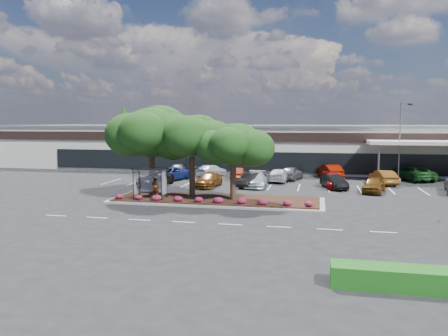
% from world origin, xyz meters
% --- Properties ---
extents(ground, '(160.00, 160.00, 0.00)m').
position_xyz_m(ground, '(0.00, 0.00, 0.00)').
color(ground, black).
rests_on(ground, ground).
extents(retail_store, '(80.40, 25.20, 6.25)m').
position_xyz_m(retail_store, '(0.06, 33.91, 3.15)').
color(retail_store, beige).
rests_on(retail_store, ground).
extents(landscape_island, '(18.00, 6.00, 0.26)m').
position_xyz_m(landscape_island, '(-2.00, 4.00, 0.12)').
color(landscape_island, gray).
rests_on(landscape_island, ground).
extents(lane_markings, '(33.12, 20.06, 0.01)m').
position_xyz_m(lane_markings, '(-0.14, 10.42, 0.01)').
color(lane_markings, silver).
rests_on(lane_markings, ground).
extents(shrub_row, '(17.00, 0.80, 0.50)m').
position_xyz_m(shrub_row, '(-2.00, 1.90, 0.51)').
color(shrub_row, '#962048').
rests_on(shrub_row, landscape_island).
extents(bus_shelter, '(2.75, 1.55, 2.59)m').
position_xyz_m(bus_shelter, '(-7.50, 2.95, 2.31)').
color(bus_shelter, black).
rests_on(bus_shelter, landscape_island).
extents(island_tree_west, '(7.20, 7.20, 7.89)m').
position_xyz_m(island_tree_west, '(-8.00, 4.50, 4.21)').
color(island_tree_west, black).
rests_on(island_tree_west, landscape_island).
extents(island_tree_mid, '(6.60, 6.60, 7.32)m').
position_xyz_m(island_tree_mid, '(-4.50, 5.20, 3.92)').
color(island_tree_mid, black).
rests_on(island_tree_mid, landscape_island).
extents(island_tree_east, '(5.80, 5.80, 6.50)m').
position_xyz_m(island_tree_east, '(-0.50, 3.70, 3.51)').
color(island_tree_east, black).
rests_on(island_tree_east, landscape_island).
extents(hedge_south_east, '(6.00, 1.30, 0.90)m').
position_xyz_m(hedge_south_east, '(10.00, -13.50, 0.45)').
color(hedge_south_east, '#105519').
rests_on(hedge_south_east, ground).
extents(conifer_north_west, '(4.40, 4.40, 10.00)m').
position_xyz_m(conifer_north_west, '(-30.00, 46.00, 5.00)').
color(conifer_north_west, black).
rests_on(conifer_north_west, ground).
extents(person_waiting, '(0.71, 0.51, 1.81)m').
position_xyz_m(person_waiting, '(-7.04, 2.79, 1.17)').
color(person_waiting, '#594C47').
rests_on(person_waiting, landscape_island).
extents(light_pole, '(1.43, 0.50, 8.88)m').
position_xyz_m(light_pole, '(15.37, 20.27, 3.91)').
color(light_pole, gray).
rests_on(light_pole, ground).
extents(survey_stake, '(0.08, 0.14, 1.14)m').
position_xyz_m(survey_stake, '(13.30, -4.82, 0.73)').
color(survey_stake, '#957C4E').
rests_on(survey_stake, ground).
extents(car_0, '(2.92, 5.45, 1.46)m').
position_xyz_m(car_0, '(-10.50, 11.67, 0.73)').
color(car_0, black).
rests_on(car_0, ground).
extents(car_1, '(4.34, 5.82, 1.47)m').
position_xyz_m(car_1, '(-10.36, 15.99, 0.73)').
color(car_1, navy).
rests_on(car_1, ground).
extents(car_2, '(2.35, 4.99, 1.41)m').
position_xyz_m(car_2, '(-4.74, 12.05, 0.70)').
color(car_2, '#63350E').
rests_on(car_2, ground).
extents(car_3, '(2.38, 5.32, 1.51)m').
position_xyz_m(car_3, '(0.06, 12.99, 0.76)').
color(car_3, '#B6BEC3').
rests_on(car_3, ground).
extents(car_4, '(2.69, 4.80, 1.50)m').
position_xyz_m(car_4, '(-0.39, 12.84, 0.75)').
color(car_4, black).
rests_on(car_4, ground).
extents(car_5, '(2.62, 5.19, 1.44)m').
position_xyz_m(car_5, '(8.10, 14.15, 0.72)').
color(car_5, '#970B0E').
rests_on(car_5, ground).
extents(car_6, '(2.88, 4.50, 1.40)m').
position_xyz_m(car_6, '(7.99, 13.43, 0.70)').
color(car_6, black).
rests_on(car_6, ground).
extents(car_7, '(2.83, 4.70, 1.50)m').
position_xyz_m(car_7, '(11.66, 11.72, 0.75)').
color(car_7, brown).
rests_on(car_7, ground).
extents(car_9, '(2.84, 4.81, 1.54)m').
position_xyz_m(car_9, '(-10.96, 20.82, 0.77)').
color(car_9, slate).
rests_on(car_9, ground).
extents(car_10, '(3.72, 5.36, 1.44)m').
position_xyz_m(car_10, '(-6.54, 20.61, 0.72)').
color(car_10, silver).
rests_on(car_10, ground).
extents(car_11, '(1.88, 4.28, 1.37)m').
position_xyz_m(car_11, '(-2.91, 18.55, 0.68)').
color(car_11, '#9A3116').
rests_on(car_11, ground).
extents(car_12, '(2.63, 5.23, 1.46)m').
position_xyz_m(car_12, '(2.14, 17.60, 0.73)').
color(car_12, '#ACB2B8').
rests_on(car_12, ground).
extents(car_13, '(2.96, 4.98, 1.59)m').
position_xyz_m(car_13, '(3.36, 19.54, 0.80)').
color(car_13, '#4E4E55').
rests_on(car_13, ground).
extents(car_14, '(3.33, 5.25, 1.63)m').
position_xyz_m(car_14, '(7.76, 22.24, 0.82)').
color(car_14, '#7D1202').
rests_on(car_14, ground).
extents(car_15, '(2.65, 4.99, 1.56)m').
position_xyz_m(car_15, '(13.28, 17.63, 0.78)').
color(car_15, brown).
rests_on(car_15, ground).
extents(car_16, '(4.66, 6.57, 1.66)m').
position_xyz_m(car_16, '(17.14, 21.87, 0.83)').
color(car_16, '#1D541F').
rests_on(car_16, ground).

